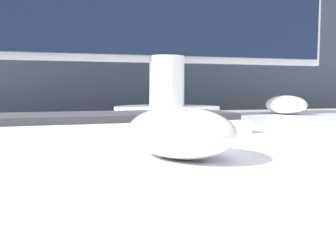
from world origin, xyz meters
TOP-DOWN VIEW (x-y plane):
  - partition_panel at (0.00, 0.57)m, footprint 5.00×0.03m
  - computer_mouse_near at (-0.08, -0.20)m, footprint 0.09×0.12m
  - keyboard at (-0.13, -0.02)m, footprint 0.38×0.14m
  - computer_mouse_far at (0.31, 0.25)m, footprint 0.08×0.11m

SIDE VIEW (x-z plane):
  - partition_panel at x=0.00m, z-range 0.00..1.47m
  - keyboard at x=-0.13m, z-range 0.78..0.80m
  - computer_mouse_near at x=-0.08m, z-range 0.78..0.82m
  - computer_mouse_far at x=0.31m, z-range 0.78..0.82m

